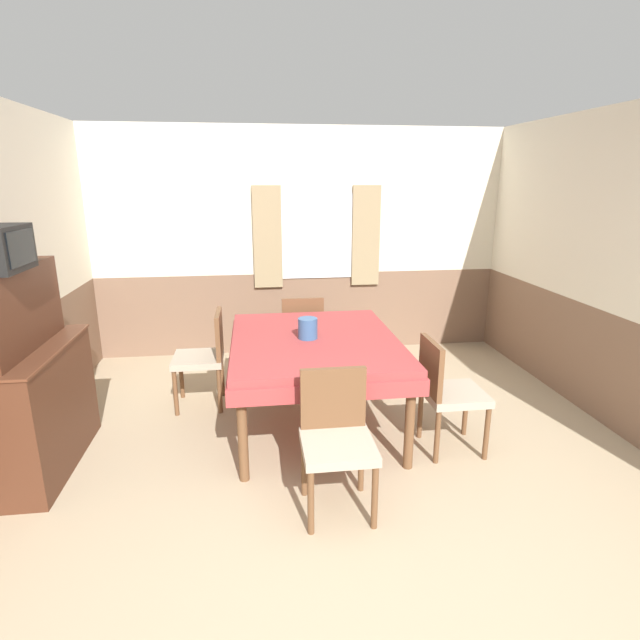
% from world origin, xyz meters
% --- Properties ---
extents(ground_plane, '(16.00, 16.00, 0.00)m').
position_xyz_m(ground_plane, '(0.00, 0.00, 0.00)').
color(ground_plane, tan).
extents(wall_back, '(5.11, 0.09, 2.60)m').
position_xyz_m(wall_back, '(0.01, 3.90, 1.30)').
color(wall_back, silver).
rests_on(wall_back, ground_plane).
extents(wall_left, '(0.05, 4.28, 2.60)m').
position_xyz_m(wall_left, '(-2.38, 1.94, 1.30)').
color(wall_left, silver).
rests_on(wall_left, ground_plane).
extents(wall_right, '(0.05, 4.28, 2.60)m').
position_xyz_m(wall_right, '(2.38, 1.94, 1.30)').
color(wall_right, silver).
rests_on(wall_right, ground_plane).
extents(dining_table, '(1.36, 1.68, 0.77)m').
position_xyz_m(dining_table, '(-0.09, 1.92, 0.67)').
color(dining_table, '#9E3838').
rests_on(dining_table, ground_plane).
extents(chair_head_near, '(0.44, 0.44, 0.88)m').
position_xyz_m(chair_head_near, '(-0.09, 0.83, 0.49)').
color(chair_head_near, brown).
rests_on(chair_head_near, ground_plane).
extents(chair_head_window, '(0.44, 0.44, 0.88)m').
position_xyz_m(chair_head_window, '(-0.09, 3.02, 0.49)').
color(chair_head_window, brown).
rests_on(chair_head_window, ground_plane).
extents(chair_left_far, '(0.44, 0.44, 0.88)m').
position_xyz_m(chair_left_far, '(-1.03, 2.45, 0.49)').
color(chair_left_far, brown).
rests_on(chair_left_far, ground_plane).
extents(chair_right_near, '(0.44, 0.44, 0.88)m').
position_xyz_m(chair_right_near, '(0.85, 1.40, 0.49)').
color(chair_right_near, brown).
rests_on(chair_right_near, ground_plane).
extents(sideboard, '(0.46, 1.16, 1.46)m').
position_xyz_m(sideboard, '(-2.13, 1.55, 0.63)').
color(sideboard, '#4C2819').
rests_on(sideboard, ground_plane).
extents(vase, '(0.16, 0.16, 0.17)m').
position_xyz_m(vase, '(-0.14, 1.92, 0.86)').
color(vase, '#335684').
rests_on(vase, dining_table).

